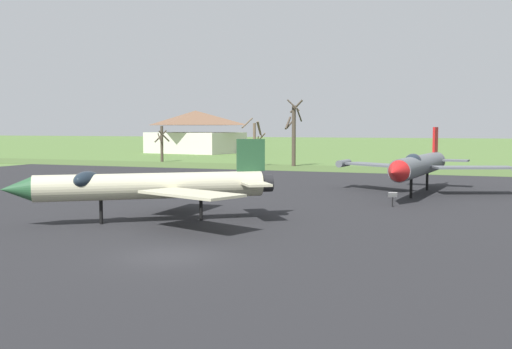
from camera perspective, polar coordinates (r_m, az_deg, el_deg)
name	(u,v)px	position (r m, az deg, el deg)	size (l,w,h in m)	color
ground_plane	(167,257)	(26.10, -8.39, -7.76)	(600.00, 600.00, 0.00)	#4C6B33
asphalt_apron	(295,204)	(43.10, 3.75, -2.84)	(101.31, 62.10, 0.05)	black
grass_verge_strip	(380,170)	(79.12, 11.61, 0.42)	(161.31, 12.00, 0.06)	#445D2D
jet_fighter_front_left	(419,165)	(50.71, 15.18, 0.86)	(15.19, 17.60, 5.54)	#565B60
info_placard_front_left	(393,198)	(42.45, 12.80, -2.16)	(0.65, 0.40, 1.06)	black
jet_fighter_rear_center	(148,185)	(35.14, -10.20, -1.03)	(13.86, 12.08, 4.82)	#B7B293
bare_tree_far_left	(162,142)	(97.21, -8.90, 3.02)	(2.83, 2.82, 5.75)	#42382D
bare_tree_left_of_center	(255,141)	(84.76, -0.12, 3.23)	(3.25, 2.63, 6.90)	brown
bare_tree_center	(294,132)	(85.00, 3.58, 4.06)	(2.18, 2.21, 9.42)	#42382D
visitor_building	(196,132)	(131.23, -5.74, 4.04)	(20.63, 17.12, 9.13)	beige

